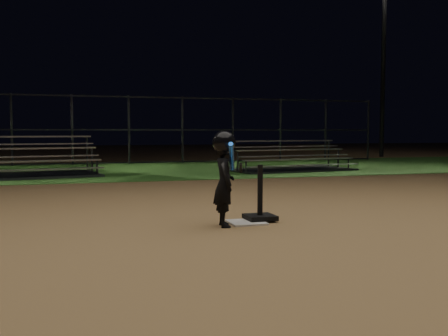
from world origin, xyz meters
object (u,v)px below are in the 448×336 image
Objects in this scene: batting_tee at (260,210)px; bleacher_right at (291,164)px; bleacher_left at (11,169)px; light_pole_right at (384,50)px; home_plate at (246,222)px; child_batter at (224,176)px.

batting_tee is 0.18× the size of bleacher_right.
bleacher_left is 0.56× the size of light_pole_right.
home_plate is 0.72m from child_batter.
bleacher_right is at bearing -24.61° from child_batter.
bleacher_left is (-3.82, 8.04, 0.07)m from batting_tee.
bleacher_left is at bearing -156.45° from light_pole_right.
child_batter reaches higher than bleacher_left.
bleacher_right reaches higher than home_plate.
child_batter is 0.26× the size of bleacher_left.
bleacher_left is 7.91m from bleacher_right.
batting_tee is at bearing -125.06° from bleacher_right.
bleacher_left reaches higher than bleacher_right.
bleacher_right is at bearing 63.24° from batting_tee.
light_pole_right is at bearing 13.65° from bleacher_left.
light_pole_right is at bearing -34.76° from child_batter.
light_pole_right reaches higher than bleacher_left.
bleacher_right is 11.28m from light_pole_right.
child_batter reaches higher than batting_tee.
light_pole_right reaches higher than child_batter.
batting_tee is (0.23, 0.10, 0.14)m from home_plate.
batting_tee is 8.91m from bleacher_left.
child_batter is (-0.34, -0.13, 0.62)m from home_plate.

